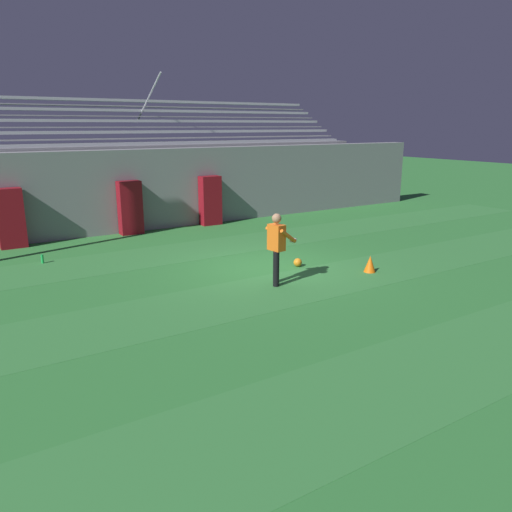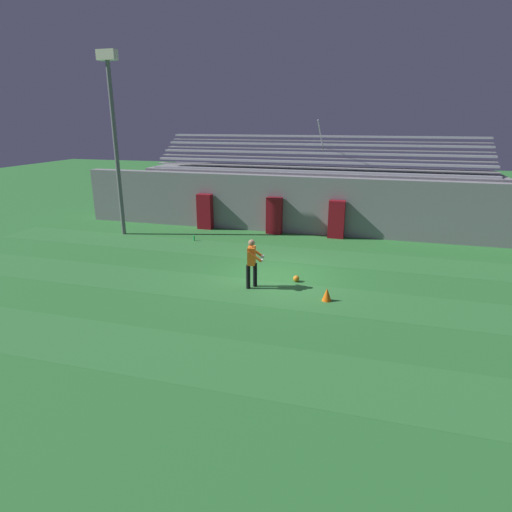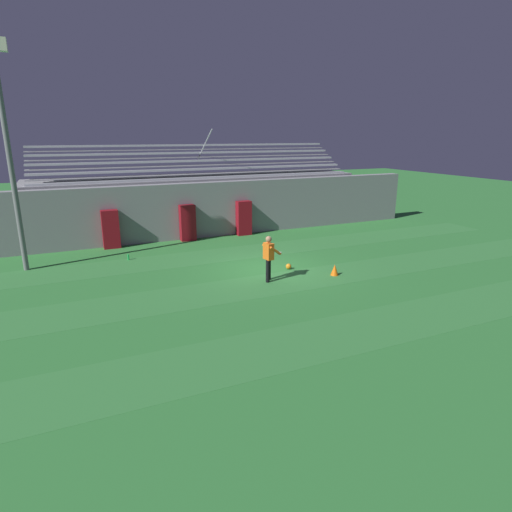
{
  "view_description": "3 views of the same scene",
  "coord_description": "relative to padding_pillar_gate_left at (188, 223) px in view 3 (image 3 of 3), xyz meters",
  "views": [
    {
      "loc": [
        -6.91,
        -10.38,
        3.6
      ],
      "look_at": [
        -0.99,
        -1.12,
        0.7
      ],
      "focal_mm": 35.0,
      "sensor_mm": 36.0,
      "label": 1
    },
    {
      "loc": [
        3.25,
        -14.18,
        5.38
      ],
      "look_at": [
        -0.51,
        -0.93,
        1.0
      ],
      "focal_mm": 30.0,
      "sensor_mm": 36.0,
      "label": 2
    },
    {
      "loc": [
        -7.02,
        -14.54,
        5.13
      ],
      "look_at": [
        -0.97,
        -1.12,
        0.94
      ],
      "focal_mm": 30.0,
      "sensor_mm": 36.0,
      "label": 3
    }
  ],
  "objects": [
    {
      "name": "goalkeeper",
      "position": [
        0.98,
        -7.24,
        0.06
      ],
      "size": [
        0.59,
        0.63,
        1.67
      ],
      "color": "black",
      "rests_on": "ground"
    },
    {
      "name": "traffic_cone",
      "position": [
        3.54,
        -7.69,
        -0.69
      ],
      "size": [
        0.3,
        0.3,
        0.42
      ],
      "primitive_type": "cone",
      "color": "orange",
      "rests_on": "ground"
    },
    {
      "name": "padding_pillar_gate_right",
      "position": [
        3.04,
        0.0,
        0.0
      ],
      "size": [
        0.76,
        0.44,
        1.8
      ],
      "primitive_type": "cube",
      "color": "maroon",
      "rests_on": "ground"
    },
    {
      "name": "ground_plane",
      "position": [
        1.52,
        -5.95,
        -0.9
      ],
      "size": [
        80.0,
        80.0,
        0.0
      ],
      "primitive_type": "plane",
      "color": "#2D7533"
    },
    {
      "name": "turf_stripe_far",
      "position": [
        1.52,
        -3.25,
        -0.9
      ],
      "size": [
        28.0,
        2.18,
        0.01
      ],
      "primitive_type": "cube",
      "color": "#337A38",
      "rests_on": "ground"
    },
    {
      "name": "water_bottle",
      "position": [
        -3.28,
        -2.37,
        -0.78
      ],
      "size": [
        0.07,
        0.07,
        0.24
      ],
      "primitive_type": "cylinder",
      "color": "green",
      "rests_on": "ground"
    },
    {
      "name": "floodlight_pole",
      "position": [
        -7.15,
        -2.13,
        4.35
      ],
      "size": [
        0.9,
        0.36,
        8.35
      ],
      "color": "slate",
      "rests_on": "ground"
    },
    {
      "name": "soccer_ball",
      "position": [
        2.31,
        -6.31,
        -0.79
      ],
      "size": [
        0.22,
        0.22,
        0.22
      ],
      "primitive_type": "sphere",
      "color": "orange",
      "rests_on": "ground"
    },
    {
      "name": "turf_stripe_near",
      "position": [
        1.52,
        -11.95,
        -0.9
      ],
      "size": [
        28.0,
        2.18,
        0.01
      ],
      "primitive_type": "cube",
      "color": "#337A38",
      "rests_on": "ground"
    },
    {
      "name": "turf_stripe_mid",
      "position": [
        1.52,
        -7.6,
        -0.9
      ],
      "size": [
        28.0,
        2.18,
        0.01
      ],
      "primitive_type": "cube",
      "color": "#337A38",
      "rests_on": "ground"
    },
    {
      "name": "bleacher_stand",
      "position": [
        1.52,
        2.89,
        0.61
      ],
      "size": [
        18.0,
        4.05,
        5.43
      ],
      "color": "gray",
      "rests_on": "ground"
    },
    {
      "name": "back_wall",
      "position": [
        1.52,
        0.55,
        0.5
      ],
      "size": [
        24.0,
        0.6,
        2.8
      ],
      "primitive_type": "cube",
      "color": "gray",
      "rests_on": "ground"
    },
    {
      "name": "padding_pillar_far_left",
      "position": [
        -3.67,
        0.0,
        0.0
      ],
      "size": [
        0.76,
        0.44,
        1.8
      ],
      "primitive_type": "cube",
      "color": "maroon",
      "rests_on": "ground"
    },
    {
      "name": "padding_pillar_gate_left",
      "position": [
        0.0,
        0.0,
        0.0
      ],
      "size": [
        0.76,
        0.44,
        1.8
      ],
      "primitive_type": "cube",
      "color": "maroon",
      "rests_on": "ground"
    }
  ]
}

